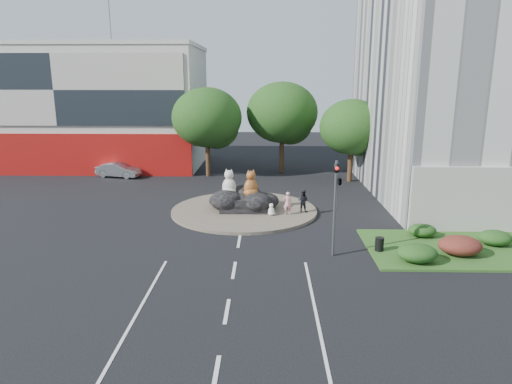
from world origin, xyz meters
TOP-DOWN VIEW (x-y plane):
  - ground at (0.00, 0.00)m, footprint 120.00×120.00m
  - roundabout_island at (0.00, 10.00)m, footprint 10.00×10.00m
  - rock_plinth at (0.00, 10.00)m, footprint 3.20×2.60m
  - shophouse_block at (-18.00, 27.91)m, footprint 25.20×12.30m
  - grass_verge at (12.00, 3.00)m, footprint 10.00×6.00m
  - tree_left at (-3.93, 22.06)m, footprint 6.46×6.46m
  - tree_mid at (3.07, 24.06)m, footprint 6.84×6.84m
  - tree_right at (9.07, 20.06)m, footprint 5.70×5.70m
  - hedge_near_green at (9.00, 1.00)m, footprint 2.00×1.60m
  - hedge_red at (11.50, 2.00)m, footprint 2.20×1.76m
  - hedge_mid_green at (14.00, 3.50)m, footprint 1.80×1.44m
  - hedge_back_green at (10.50, 4.80)m, footprint 1.60×1.28m
  - traffic_light at (5.10, 2.00)m, footprint 0.44×1.24m
  - street_lamp at (12.82, 8.00)m, footprint 2.34×0.22m
  - cat_white at (-1.03, 10.16)m, footprint 1.38×1.29m
  - cat_tabby at (0.47, 9.93)m, footprint 1.47×1.40m
  - kitten_calico at (-1.25, 9.14)m, footprint 0.73×0.72m
  - kitten_white at (1.86, 8.55)m, footprint 0.67×0.66m
  - pedestrian_pink at (2.93, 8.77)m, footprint 0.59×0.42m
  - pedestrian_dark at (4.00, 9.47)m, footprint 0.90×0.82m
  - parked_car at (-12.32, 21.29)m, footprint 4.42×2.42m
  - litter_bin at (7.50, 2.48)m, footprint 0.57×0.57m

SIDE VIEW (x-z plane):
  - ground at x=0.00m, z-range 0.00..0.00m
  - grass_verge at x=12.00m, z-range 0.00..0.12m
  - roundabout_island at x=0.00m, z-range 0.00..0.20m
  - litter_bin at x=7.50m, z-range 0.12..0.84m
  - hedge_back_green at x=10.50m, z-range 0.12..0.84m
  - hedge_mid_green at x=14.00m, z-range 0.12..0.93m
  - hedge_near_green at x=9.00m, z-range 0.12..1.02m
  - hedge_red at x=11.50m, z-range 0.12..1.11m
  - kitten_white at x=1.86m, z-range 0.20..1.05m
  - rock_plinth at x=0.00m, z-range 0.20..1.10m
  - kitten_calico at x=-1.25m, z-range 0.20..1.12m
  - parked_car at x=-12.32m, z-range 0.00..1.38m
  - pedestrian_dark at x=4.00m, z-range 0.20..1.71m
  - pedestrian_pink at x=2.93m, z-range 0.20..1.75m
  - cat_white at x=-1.03m, z-range 1.10..2.99m
  - cat_tabby at x=0.47m, z-range 1.10..3.00m
  - traffic_light at x=5.10m, z-range 1.12..6.12m
  - street_lamp at x=12.82m, z-range 0.52..8.58m
  - tree_right at x=9.07m, z-range 0.98..8.28m
  - tree_left at x=-3.93m, z-range 1.11..9.38m
  - tree_mid at x=3.07m, z-range 1.18..9.94m
  - shophouse_block at x=-18.00m, z-range -2.52..14.88m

